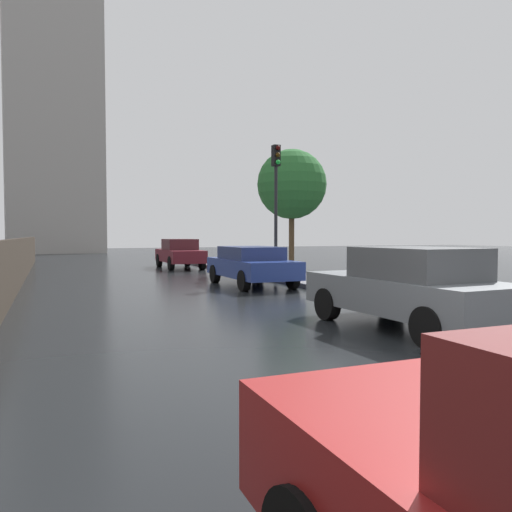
# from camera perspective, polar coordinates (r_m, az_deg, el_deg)

# --- Properties ---
(ground) EXTENTS (120.00, 120.00, 0.00)m
(ground) POSITION_cam_1_polar(r_m,az_deg,el_deg) (5.82, 13.87, -14.32)
(ground) COLOR black
(car_maroon_near_kerb) EXTENTS (1.79, 4.50, 1.47)m
(car_maroon_near_kerb) POSITION_cam_1_polar(r_m,az_deg,el_deg) (24.98, -8.84, 0.32)
(car_maroon_near_kerb) COLOR maroon
(car_maroon_near_kerb) RESTS_ON ground
(car_grey_mid_road) EXTENTS (1.92, 4.15, 1.46)m
(car_grey_mid_road) POSITION_cam_1_polar(r_m,az_deg,el_deg) (9.13, 17.34, -3.46)
(car_grey_mid_road) COLOR slate
(car_grey_mid_road) RESTS_ON ground
(car_blue_far_ahead) EXTENTS (1.86, 4.30, 1.29)m
(car_blue_far_ahead) POSITION_cam_1_polar(r_m,az_deg,el_deg) (16.20, -0.56, -0.99)
(car_blue_far_ahead) COLOR navy
(car_blue_far_ahead) RESTS_ON ground
(traffic_light) EXTENTS (0.26, 0.39, 4.76)m
(traffic_light) POSITION_cam_1_polar(r_m,az_deg,el_deg) (17.90, 2.35, 8.02)
(traffic_light) COLOR black
(traffic_light) RESTS_ON sidewalk_strip
(street_tree_near) EXTENTS (3.18, 3.18, 5.59)m
(street_tree_near) POSITION_cam_1_polar(r_m,az_deg,el_deg) (22.83, 4.16, 8.26)
(street_tree_near) COLOR #4C3823
(street_tree_near) RESTS_ON ground
(distant_tower) EXTENTS (9.15, 11.52, 25.74)m
(distant_tower) POSITION_cam_1_polar(r_m,az_deg,el_deg) (53.15, -22.68, 14.42)
(distant_tower) COLOR #9E9993
(distant_tower) RESTS_ON ground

